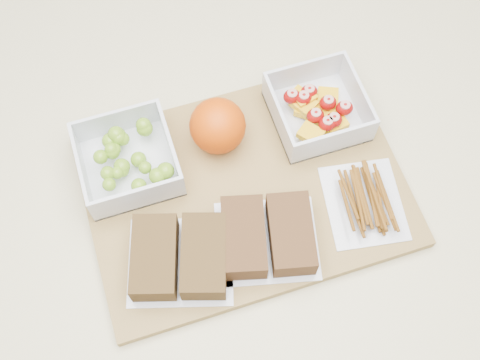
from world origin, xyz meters
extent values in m
plane|color=gray|center=(0.00, 0.00, 0.00)|extent=(4.00, 4.00, 0.00)
cube|color=beige|center=(0.00, 0.00, 0.45)|extent=(1.20, 0.90, 0.90)
cube|color=olive|center=(0.02, 0.01, 0.91)|extent=(0.42, 0.30, 0.02)
cube|color=silver|center=(-0.12, 0.08, 0.92)|extent=(0.12, 0.12, 0.00)
cube|color=silver|center=(-0.12, 0.14, 0.94)|extent=(0.12, 0.00, 0.05)
cube|color=silver|center=(-0.12, 0.02, 0.94)|extent=(0.12, 0.00, 0.05)
cube|color=silver|center=(-0.06, 0.08, 0.94)|extent=(0.00, 0.12, 0.05)
cube|color=silver|center=(-0.18, 0.08, 0.94)|extent=(0.00, 0.12, 0.05)
sphere|color=#6F9E20|center=(-0.12, 0.08, 0.94)|extent=(0.02, 0.02, 0.02)
sphere|color=#6F9E20|center=(-0.14, 0.07, 0.94)|extent=(0.02, 0.02, 0.02)
sphere|color=#6F9E20|center=(-0.12, 0.11, 0.95)|extent=(0.02, 0.02, 0.02)
sphere|color=#6F9E20|center=(-0.10, 0.08, 0.93)|extent=(0.02, 0.02, 0.02)
sphere|color=#6F9E20|center=(-0.15, 0.09, 0.95)|extent=(0.02, 0.02, 0.02)
sphere|color=#6F9E20|center=(-0.13, 0.07, 0.94)|extent=(0.02, 0.02, 0.02)
sphere|color=#6F9E20|center=(-0.13, 0.10, 0.95)|extent=(0.02, 0.02, 0.02)
sphere|color=#6F9E20|center=(-0.07, 0.05, 0.95)|extent=(0.02, 0.02, 0.02)
sphere|color=#6F9E20|center=(-0.08, 0.12, 0.95)|extent=(0.02, 0.02, 0.02)
sphere|color=#6F9E20|center=(-0.12, 0.12, 0.95)|extent=(0.02, 0.02, 0.02)
sphere|color=#6F9E20|center=(-0.15, 0.05, 0.94)|extent=(0.02, 0.02, 0.02)
sphere|color=#6F9E20|center=(-0.08, 0.12, 0.95)|extent=(0.02, 0.02, 0.02)
sphere|color=#6F9E20|center=(-0.11, 0.04, 0.94)|extent=(0.02, 0.02, 0.02)
sphere|color=#6F9E20|center=(-0.11, 0.11, 0.94)|extent=(0.02, 0.02, 0.02)
sphere|color=#6F9E20|center=(-0.13, 0.10, 0.94)|extent=(0.02, 0.02, 0.02)
sphere|color=#6F9E20|center=(-0.12, 0.12, 0.95)|extent=(0.02, 0.02, 0.02)
sphere|color=#6F9E20|center=(-0.08, 0.04, 0.95)|extent=(0.02, 0.02, 0.02)
sphere|color=#6F9E20|center=(-0.08, 0.04, 0.93)|extent=(0.02, 0.02, 0.02)
sphere|color=#6F9E20|center=(-0.13, 0.10, 0.94)|extent=(0.02, 0.02, 0.02)
sphere|color=#6F9E20|center=(-0.13, 0.07, 0.94)|extent=(0.02, 0.02, 0.02)
sphere|color=#6F9E20|center=(-0.13, 0.12, 0.94)|extent=(0.02, 0.02, 0.02)
sphere|color=#6F9E20|center=(-0.10, 0.06, 0.95)|extent=(0.02, 0.02, 0.02)
cube|color=silver|center=(0.15, 0.08, 0.92)|extent=(0.12, 0.12, 0.00)
cube|color=silver|center=(0.15, 0.14, 0.94)|extent=(0.12, 0.00, 0.05)
cube|color=silver|center=(0.15, 0.02, 0.94)|extent=(0.12, 0.00, 0.05)
cube|color=silver|center=(0.21, 0.08, 0.94)|extent=(0.00, 0.11, 0.05)
cube|color=silver|center=(0.10, 0.08, 0.94)|extent=(0.00, 0.11, 0.05)
cube|color=#DCA20C|center=(0.16, 0.06, 0.93)|extent=(0.03, 0.04, 0.01)
cube|color=#DCA20C|center=(0.14, 0.10, 0.93)|extent=(0.04, 0.05, 0.01)
cube|color=#DCA20C|center=(0.16, 0.08, 0.93)|extent=(0.04, 0.05, 0.01)
cube|color=#DCA20C|center=(0.18, 0.10, 0.93)|extent=(0.04, 0.04, 0.01)
cube|color=#DCA20C|center=(0.14, 0.09, 0.94)|extent=(0.04, 0.04, 0.01)
cube|color=#DCA20C|center=(0.14, 0.10, 0.94)|extent=(0.03, 0.03, 0.01)
cube|color=#DCA20C|center=(0.13, 0.04, 0.94)|extent=(0.04, 0.04, 0.01)
cube|color=#DCA20C|center=(0.17, 0.06, 0.93)|extent=(0.03, 0.03, 0.01)
cube|color=#DCA20C|center=(0.14, 0.09, 0.93)|extent=(0.04, 0.04, 0.01)
ellipsoid|color=#9D0D07|center=(0.17, 0.08, 0.95)|extent=(0.02, 0.02, 0.02)
ellipsoid|color=#9D0D07|center=(0.17, 0.05, 0.95)|extent=(0.02, 0.02, 0.02)
ellipsoid|color=#9D0D07|center=(0.12, 0.11, 0.95)|extent=(0.02, 0.02, 0.02)
ellipsoid|color=#9D0D07|center=(0.19, 0.07, 0.95)|extent=(0.02, 0.02, 0.02)
ellipsoid|color=#9D0D07|center=(0.14, 0.10, 0.95)|extent=(0.02, 0.02, 0.02)
ellipsoid|color=#9D0D07|center=(0.15, 0.05, 0.95)|extent=(0.02, 0.02, 0.02)
ellipsoid|color=#9D0D07|center=(0.14, 0.07, 0.95)|extent=(0.02, 0.02, 0.02)
ellipsoid|color=#9D0D07|center=(0.15, 0.11, 0.95)|extent=(0.02, 0.02, 0.02)
sphere|color=#E04A05|center=(0.01, 0.09, 0.95)|extent=(0.08, 0.08, 0.08)
cube|color=silver|center=(-0.09, -0.07, 0.92)|extent=(0.16, 0.15, 0.00)
cube|color=#543B1C|center=(-0.12, -0.06, 0.94)|extent=(0.08, 0.11, 0.04)
cube|color=#543B1C|center=(-0.06, -0.08, 0.94)|extent=(0.08, 0.11, 0.04)
cube|color=silver|center=(0.03, -0.07, 0.92)|extent=(0.15, 0.14, 0.00)
cube|color=#55361D|center=(0.00, -0.07, 0.94)|extent=(0.08, 0.11, 0.04)
cube|color=#55361D|center=(0.06, -0.08, 0.94)|extent=(0.08, 0.11, 0.04)
cube|color=silver|center=(0.17, -0.06, 0.92)|extent=(0.12, 0.13, 0.00)
camera|label=1|loc=(-0.09, -0.31, 1.65)|focal=45.00mm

